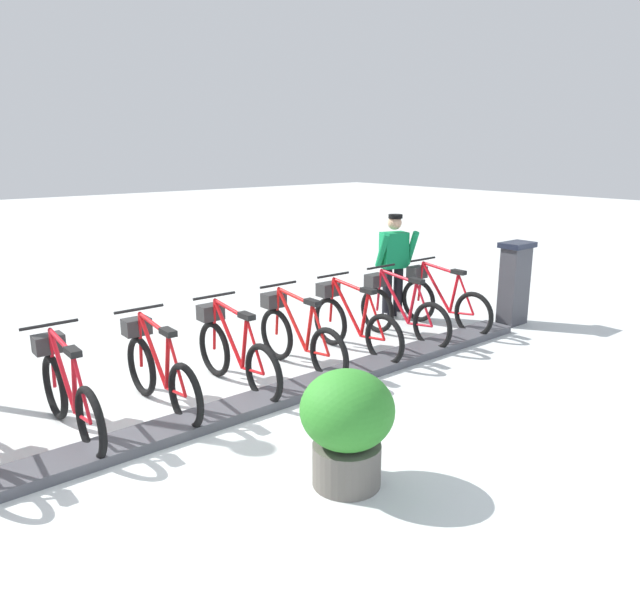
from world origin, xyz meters
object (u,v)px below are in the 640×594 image
(bike_docked_4, at_px, (234,351))
(bike_docked_6, at_px, (68,392))
(bike_docked_5, at_px, (158,370))
(bike_docked_2, at_px, (352,322))
(bike_docked_0, at_px, (441,300))
(bike_docked_3, at_px, (298,336))
(bike_docked_1, at_px, (400,311))
(planter_bush, at_px, (347,422))
(payment_kiosk, at_px, (514,282))
(worker_near_rack, at_px, (394,262))

(bike_docked_4, relative_size, bike_docked_6, 1.00)
(bike_docked_5, bearing_deg, bike_docked_2, -90.00)
(bike_docked_0, height_order, bike_docked_3, same)
(bike_docked_1, distance_m, planter_bush, 3.88)
(bike_docked_0, xyz_separation_m, bike_docked_5, (0.00, 4.55, 0.00))
(bike_docked_4, bearing_deg, planter_bush, 170.83)
(payment_kiosk, bearing_deg, planter_bush, 109.19)
(bike_docked_4, xyz_separation_m, bike_docked_5, (0.00, 0.91, 0.00))
(bike_docked_0, xyz_separation_m, bike_docked_4, (0.00, 3.64, 0.00))
(bike_docked_1, distance_m, bike_docked_3, 1.82)
(bike_docked_1, distance_m, bike_docked_5, 3.64)
(bike_docked_2, relative_size, planter_bush, 1.77)
(payment_kiosk, xyz_separation_m, bike_docked_0, (0.57, 1.02, -0.24))
(bike_docked_1, distance_m, bike_docked_2, 0.91)
(worker_near_rack, bearing_deg, bike_docked_3, 108.33)
(bike_docked_2, xyz_separation_m, worker_near_rack, (0.85, -1.67, 0.48))
(bike_docked_3, xyz_separation_m, worker_near_rack, (0.85, -2.58, 0.48))
(bike_docked_3, relative_size, planter_bush, 1.77)
(bike_docked_1, height_order, bike_docked_3, same)
(worker_near_rack, bearing_deg, bike_docked_5, 100.99)
(bike_docked_2, height_order, planter_bush, bike_docked_2)
(bike_docked_3, bearing_deg, bike_docked_0, -90.00)
(planter_bush, bearing_deg, bike_docked_6, 31.84)
(bike_docked_4, relative_size, bike_docked_5, 1.00)
(payment_kiosk, xyz_separation_m, planter_bush, (-1.75, 5.04, -0.12))
(bike_docked_6, bearing_deg, payment_kiosk, -95.04)
(bike_docked_3, bearing_deg, bike_docked_5, 90.00)
(bike_docked_2, height_order, bike_docked_4, same)
(bike_docked_1, bearing_deg, bike_docked_0, -90.00)
(worker_near_rack, bearing_deg, bike_docked_2, 117.11)
(bike_docked_4, bearing_deg, bike_docked_6, 90.00)
(payment_kiosk, distance_m, worker_near_rack, 1.86)
(bike_docked_3, relative_size, bike_docked_4, 1.00)
(bike_docked_6, bearing_deg, bike_docked_5, -90.00)
(bike_docked_0, bearing_deg, bike_docked_1, 90.00)
(bike_docked_5, bearing_deg, payment_kiosk, -95.86)
(payment_kiosk, distance_m, bike_docked_3, 3.80)
(bike_docked_0, height_order, bike_docked_1, same)
(payment_kiosk, relative_size, worker_near_rack, 0.77)
(bike_docked_1, xyz_separation_m, worker_near_rack, (0.85, -0.76, 0.48))
(bike_docked_2, height_order, bike_docked_6, same)
(bike_docked_3, height_order, planter_bush, bike_docked_3)
(bike_docked_0, relative_size, bike_docked_4, 1.00)
(bike_docked_3, bearing_deg, bike_docked_6, 90.00)
(bike_docked_5, xyz_separation_m, planter_bush, (-2.32, -0.53, 0.11))
(bike_docked_1, bearing_deg, bike_docked_2, 90.00)
(bike_docked_0, relative_size, worker_near_rack, 1.04)
(payment_kiosk, bearing_deg, bike_docked_2, 78.62)
(bike_docked_6, distance_m, planter_bush, 2.74)
(bike_docked_3, distance_m, worker_near_rack, 2.76)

